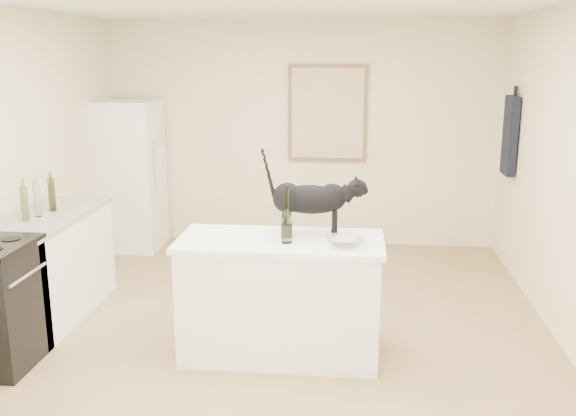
% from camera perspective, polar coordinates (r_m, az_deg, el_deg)
% --- Properties ---
extents(floor, '(5.50, 5.50, 0.00)m').
position_cam_1_polar(floor, '(5.15, -1.52, -11.76)').
color(floor, '#9E7E54').
rests_on(floor, ground).
extents(wall_back, '(4.50, 0.00, 4.50)m').
position_cam_1_polar(wall_back, '(7.44, 1.21, 6.61)').
color(wall_back, beige).
rests_on(wall_back, ground).
extents(wall_front, '(4.50, 0.00, 4.50)m').
position_cam_1_polar(wall_front, '(2.16, -11.52, -11.46)').
color(wall_front, beige).
rests_on(wall_front, ground).
extents(island_base, '(1.44, 0.67, 0.86)m').
position_cam_1_polar(island_base, '(4.78, -0.67, -8.18)').
color(island_base, white).
rests_on(island_base, floor).
extents(island_top, '(1.50, 0.70, 0.04)m').
position_cam_1_polar(island_top, '(4.64, -0.68, -3.01)').
color(island_top, white).
rests_on(island_top, island_base).
extents(left_cabinets, '(0.60, 1.40, 0.86)m').
position_cam_1_polar(left_cabinets, '(5.82, -20.60, -5.06)').
color(left_cabinets, white).
rests_on(left_cabinets, floor).
extents(left_countertop, '(0.62, 1.44, 0.04)m').
position_cam_1_polar(left_countertop, '(5.70, -20.98, -0.76)').
color(left_countertop, gray).
rests_on(left_countertop, left_cabinets).
extents(fridge, '(0.68, 0.68, 1.70)m').
position_cam_1_polar(fridge, '(7.54, -14.01, 2.85)').
color(fridge, white).
rests_on(fridge, floor).
extents(artwork_frame, '(0.90, 0.03, 1.10)m').
position_cam_1_polar(artwork_frame, '(7.37, 3.55, 8.47)').
color(artwork_frame, brown).
rests_on(artwork_frame, wall_back).
extents(artwork_canvas, '(0.82, 0.00, 1.02)m').
position_cam_1_polar(artwork_canvas, '(7.35, 3.55, 8.46)').
color(artwork_canvas, beige).
rests_on(artwork_canvas, wall_back).
extents(hanging_garment, '(0.08, 0.34, 0.80)m').
position_cam_1_polar(hanging_garment, '(6.89, 19.27, 6.13)').
color(hanging_garment, black).
rests_on(hanging_garment, wall_right).
extents(black_cat, '(0.70, 0.26, 0.48)m').
position_cam_1_polar(black_cat, '(4.69, 2.01, 0.44)').
color(black_cat, black).
rests_on(black_cat, island_top).
extents(wine_bottle, '(0.10, 0.10, 0.37)m').
position_cam_1_polar(wine_bottle, '(4.49, -0.12, -0.87)').
color(wine_bottle, '#3A5E25').
rests_on(wine_bottle, island_top).
extents(glass_bowl, '(0.31, 0.31, 0.06)m').
position_cam_1_polar(glass_bowl, '(4.46, 5.12, -3.04)').
color(glass_bowl, white).
rests_on(glass_bowl, island_top).
extents(fridge_paper, '(0.02, 0.16, 0.21)m').
position_cam_1_polar(fridge_paper, '(7.46, -11.44, 6.16)').
color(fridge_paper, beige).
rests_on(fridge_paper, fridge).
extents(counter_bottle_cluster, '(0.12, 0.48, 0.29)m').
position_cam_1_polar(counter_bottle_cluster, '(5.68, -21.27, 0.80)').
color(counter_bottle_cluster, '#2C581E').
rests_on(counter_bottle_cluster, left_countertop).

